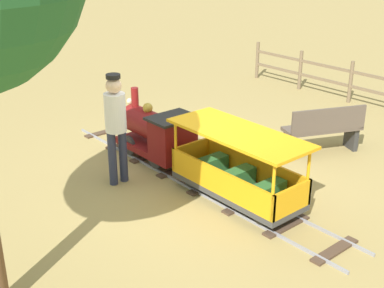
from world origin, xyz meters
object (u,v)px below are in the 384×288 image
at_px(locomotive, 158,133).
at_px(passenger_car, 237,173).
at_px(conductor_person, 116,121).
at_px(park_bench, 324,130).

distance_m(locomotive, passenger_car, 1.76).
xyz_separation_m(passenger_car, conductor_person, (-0.90, 1.52, 0.53)).
bearing_deg(locomotive, conductor_person, -165.08).
bearing_deg(park_bench, locomotive, 146.31).
height_order(passenger_car, conductor_person, conductor_person).
relative_size(locomotive, conductor_person, 0.89).
xyz_separation_m(locomotive, park_bench, (2.25, -1.50, -0.07)).
bearing_deg(passenger_car, conductor_person, 120.54).
xyz_separation_m(locomotive, passenger_car, (0.00, -1.76, -0.06)).
bearing_deg(conductor_person, park_bench, -21.85).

